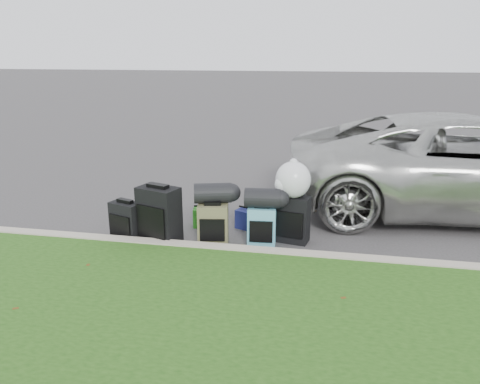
% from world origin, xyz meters
% --- Properties ---
extents(ground, '(120.00, 120.00, 0.00)m').
position_xyz_m(ground, '(0.00, 0.00, 0.00)').
color(ground, '#383535').
rests_on(ground, ground).
extents(curb, '(120.00, 0.18, 0.15)m').
position_xyz_m(curb, '(0.00, -1.00, 0.07)').
color(curb, '#9E937F').
rests_on(curb, ground).
extents(suv, '(6.16, 3.19, 1.66)m').
position_xyz_m(suv, '(3.55, 1.56, 0.83)').
color(suv, '#B7B7B2').
rests_on(suv, ground).
extents(suitcase_small_black, '(0.51, 0.38, 0.57)m').
position_xyz_m(suitcase_small_black, '(-1.61, -0.69, 0.28)').
color(suitcase_small_black, black).
rests_on(suitcase_small_black, ground).
extents(suitcase_large_black_left, '(0.65, 0.51, 0.83)m').
position_xyz_m(suitcase_large_black_left, '(-1.10, -0.70, 0.41)').
color(suitcase_large_black_left, black).
rests_on(suitcase_large_black_left, ground).
extents(suitcase_olive, '(0.46, 0.33, 0.58)m').
position_xyz_m(suitcase_olive, '(-0.34, -0.60, 0.29)').
color(suitcase_olive, '#48472C').
rests_on(suitcase_olive, ground).
extents(suitcase_teal, '(0.41, 0.26, 0.56)m').
position_xyz_m(suitcase_teal, '(0.35, -0.52, 0.28)').
color(suitcase_teal, teal).
rests_on(suitcase_teal, ground).
extents(suitcase_large_black_right, '(0.50, 0.35, 0.68)m').
position_xyz_m(suitcase_large_black_right, '(0.77, -0.30, 0.34)').
color(suitcase_large_black_right, black).
rests_on(suitcase_large_black_right, ground).
extents(tote_green, '(0.30, 0.25, 0.30)m').
position_xyz_m(tote_green, '(-0.68, 0.04, 0.15)').
color(tote_green, '#227319').
rests_on(tote_green, ground).
extents(tote_navy, '(0.34, 0.31, 0.30)m').
position_xyz_m(tote_navy, '(0.02, 0.09, 0.15)').
color(tote_navy, navy).
rests_on(tote_navy, ground).
extents(duffel_left, '(0.59, 0.42, 0.29)m').
position_xyz_m(duffel_left, '(-0.36, -0.50, 0.73)').
color(duffel_left, black).
rests_on(duffel_left, suitcase_olive).
extents(duffel_right, '(0.51, 0.31, 0.28)m').
position_xyz_m(duffel_right, '(0.35, -0.51, 0.70)').
color(duffel_right, black).
rests_on(duffel_right, suitcase_teal).
extents(trash_bag, '(0.50, 0.50, 0.50)m').
position_xyz_m(trash_bag, '(0.75, -0.30, 0.93)').
color(trash_bag, silver).
rests_on(trash_bag, suitcase_large_black_right).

